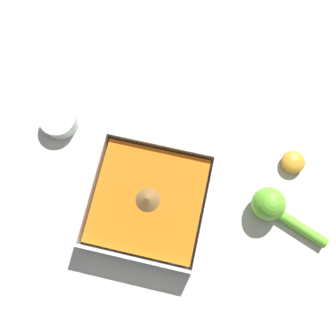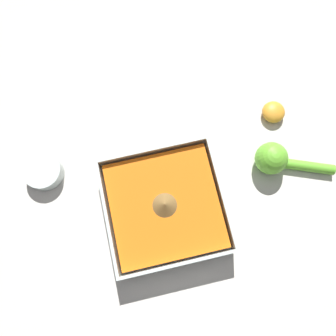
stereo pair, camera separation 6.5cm
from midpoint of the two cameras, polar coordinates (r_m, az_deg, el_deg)
name	(u,v)px [view 1 (the left image)]	position (r m, az deg, el deg)	size (l,w,h in m)	color
ground_plane	(160,198)	(0.67, 1.33, -5.78)	(4.00, 4.00, 0.00)	beige
square_dish	(148,201)	(0.65, -0.60, -6.47)	(0.23, 0.23, 0.06)	silver
spice_bowl	(59,121)	(0.73, -16.03, 7.38)	(0.08, 0.08, 0.03)	silver
lemon_squeezer	(273,207)	(0.68, 20.46, -7.06)	(0.16, 0.09, 0.07)	#6BC633
lemon_half	(293,162)	(0.73, 23.34, 0.43)	(0.05, 0.05, 0.03)	orange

